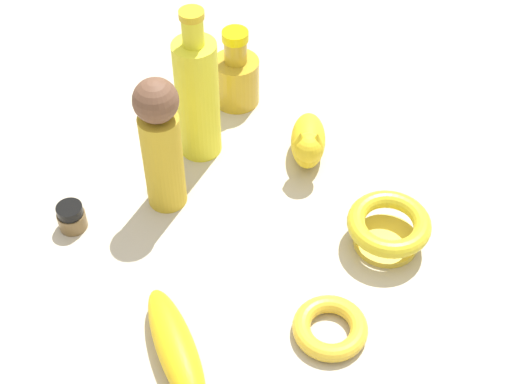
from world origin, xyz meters
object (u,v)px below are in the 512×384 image
nail_polish_jar (71,217)px  person_figure_adult (161,143)px  bowl (388,227)px  cat_figurine (308,141)px  banana (176,348)px  bangle (330,328)px  bottle_short (236,76)px  bottle_tall (197,96)px

nail_polish_jar → person_figure_adult: size_ratio=0.19×
bowl → cat_figurine: bearing=75.3°
banana → bowl: (0.33, -0.07, 0.01)m
bowl → bangle: (-0.17, -0.04, -0.02)m
cat_figurine → bangle: bearing=-133.3°
banana → bowl: size_ratio=1.58×
bottle_short → person_figure_adult: size_ratio=0.62×
bottle_short → cat_figurine: bearing=-97.5°
nail_polish_jar → person_figure_adult: (0.13, -0.06, 0.09)m
bowl → bottle_short: (0.07, 0.37, 0.02)m
banana → bowl: bowl is taller
bowl → nail_polish_jar: bearing=130.2°
nail_polish_jar → person_figure_adult: 0.17m
bottle_short → bangle: (-0.24, -0.41, -0.04)m
bottle_short → bottle_tall: 0.14m
nail_polish_jar → bangle: (0.12, -0.38, -0.01)m
person_figure_adult → bangle: size_ratio=2.30×
nail_polish_jar → cat_figurine: (0.34, -0.15, 0.02)m
bowl → person_figure_adult: (-0.16, 0.28, 0.08)m
bowl → bottle_short: 0.38m
bottle_short → bottle_tall: bottle_tall is taller
bangle → nail_polish_jar: bearing=107.5°
person_figure_adult → bottle_tall: 0.12m
banana → person_figure_adult: person_figure_adult is taller
bowl → nail_polish_jar: size_ratio=2.82×
banana → bottle_short: (0.40, 0.30, 0.03)m
bottle_short → bottle_tall: size_ratio=0.54×
bottle_short → person_figure_adult: 0.26m
bowl → nail_polish_jar: bowl is taller
bottle_short → person_figure_adult: person_figure_adult is taller
cat_figurine → bottle_short: bearing=82.5°
banana → nail_polish_jar: (0.04, 0.27, -0.00)m
cat_figurine → bangle: 0.32m
banana → person_figure_adult: 0.29m
bowl → bangle: bowl is taller
bowl → bottle_short: bearing=78.8°
person_figure_adult → bowl: bearing=-60.8°
bottle_short → nail_polish_jar: bottle_short is taller
bangle → bottle_tall: 0.40m
cat_figurine → bottle_tall: bottle_tall is taller
cat_figurine → banana: bearing=-162.5°
bangle → person_figure_adult: bearing=88.3°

